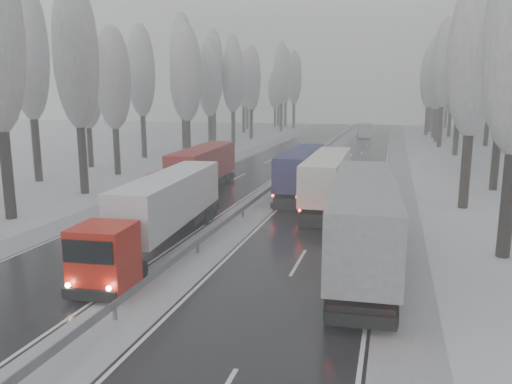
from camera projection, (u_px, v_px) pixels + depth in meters
The scene contains 52 objects.
ground at pixel (41, 380), 14.30m from camera, with size 260.00×260.00×0.00m, color silver.
carriageway_right at pixel (338, 193), 41.32m from camera, with size 7.50×200.00×0.03m, color black.
carriageway_left at pixel (219, 187), 44.06m from camera, with size 7.50×200.00×0.03m, color black.
median_slush at pixel (277, 190), 42.69m from camera, with size 3.00×200.00×0.04m, color #ACAEB4.
shoulder_right at pixel (400, 196), 40.03m from camera, with size 2.40×200.00×0.04m, color #ACAEB4.
shoulder_left at pixel (168, 185), 45.35m from camera, with size 2.40×200.00×0.04m, color #ACAEB4.
median_guardrail at pixel (277, 184), 42.56m from camera, with size 0.12×200.00×0.76m.
tree_18 at pixel (475, 55), 34.05m from camera, with size 3.60×3.60×16.58m.
tree_20 at pixel (504, 69), 40.97m from camera, with size 3.60×3.60×15.71m.
tree_22 at pixel (474, 73), 51.06m from camera, with size 3.60×3.60×15.86m.
tree_24 at pixel (477, 48), 55.39m from camera, with size 3.60×3.60×20.49m.
tree_26 at pixel (462, 63), 65.39m from camera, with size 3.60×3.60×18.78m.
tree_28 at pixel (445, 64), 75.71m from camera, with size 3.60×3.60×19.62m.
tree_29 at pixel (492, 71), 77.76m from camera, with size 3.60×3.60×18.11m.
tree_30 at pixel (440, 74), 85.09m from camera, with size 3.60×3.60×17.86m.
tree_31 at pixel (474, 72), 87.25m from camera, with size 3.60×3.60×18.58m.
tree_32 at pixel (437, 78), 92.24m from camera, with size 3.60×3.60×17.33m.
tree_33 at pixel (452, 88), 95.58m from camera, with size 3.60×3.60×14.33m.
tree_34 at pixel (429, 78), 99.17m from camera, with size 3.60×3.60×17.63m.
tree_35 at pixel (476, 76), 100.47m from camera, with size 3.60×3.60×18.25m.
tree_36 at pixel (433, 71), 107.82m from camera, with size 3.60×3.60×20.23m.
tree_37 at pixel (465, 83), 110.26m from camera, with size 3.60×3.60×16.37m.
tree_38 at pixel (437, 79), 117.65m from camera, with size 3.60×3.60×17.97m.
tree_39 at pixel (448, 85), 120.92m from camera, with size 3.60×3.60×16.19m.
tree_58 at pixel (76, 55), 39.36m from camera, with size 3.60×3.60×17.21m.
tree_59 at pixel (28, 52), 45.00m from camera, with size 3.60×3.60×18.41m.
tree_60 at pixel (113, 79), 49.45m from camera, with size 3.60×3.60×14.84m.
tree_61 at pixel (86, 86), 54.85m from camera, with size 3.60×3.60×13.95m.
tree_62 at pixel (186, 74), 57.33m from camera, with size 3.60×3.60×16.04m.
tree_63 at pixel (141, 72), 63.07m from camera, with size 3.60×3.60×16.88m.
tree_64 at pixel (183, 80), 67.03m from camera, with size 3.60×3.60×15.42m.
tree_65 at pixel (182, 63), 70.79m from camera, with size 3.60×3.60×19.48m.
tree_66 at pixel (209, 83), 76.15m from camera, with size 3.60×3.60×15.23m.
tree_67 at pixel (210, 76), 80.06m from camera, with size 3.60×3.60×17.09m.
tree_68 at pixel (233, 78), 81.96m from camera, with size 3.60×3.60×16.65m.
tree_69 at pixel (213, 69), 86.68m from camera, with size 3.60×3.60×19.35m.
tree_70 at pixel (251, 78), 91.38m from camera, with size 3.60×3.60×17.09m.
tree_71 at pixel (233, 71), 96.10m from camera, with size 3.60×3.60×19.61m.
tree_72 at pixel (251, 86), 101.14m from camera, with size 3.60×3.60×15.11m.
tree_73 at pixel (243, 80), 105.42m from camera, with size 3.60×3.60×17.22m.
tree_74 at pixel (282, 73), 109.79m from camera, with size 3.60×3.60×19.68m.
tree_75 at pixel (247, 78), 116.08m from camera, with size 3.60×3.60×18.60m.
tree_76 at pixel (294, 78), 118.55m from camera, with size 3.60×3.60×18.55m.
tree_77 at pixel (275, 90), 124.31m from camera, with size 3.60×3.60×14.32m.
tree_78 at pixel (286, 76), 125.58m from camera, with size 3.60×3.60×19.55m.
tree_79 at pixel (278, 83), 130.39m from camera, with size 3.60×3.60×17.07m.
truck_grey_tarp at pixel (363, 213), 23.72m from camera, with size 3.60×16.80×4.28m.
truck_blue_box at pixel (303, 167), 41.36m from camera, with size 2.46×14.28×3.65m.
truck_cream_box at pixel (329, 175), 36.72m from camera, with size 2.61×14.94×3.82m.
box_truck_distant at pixel (364, 130), 95.14m from camera, with size 3.07×7.59×2.76m.
truck_red_white at pixel (163, 206), 26.73m from camera, with size 3.41×14.56×3.71m.
truck_red_red at pixel (200, 169), 40.04m from camera, with size 3.37×14.88×3.79m.
Camera 1 is at (9.41, -10.90, 8.05)m, focal length 35.00 mm.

